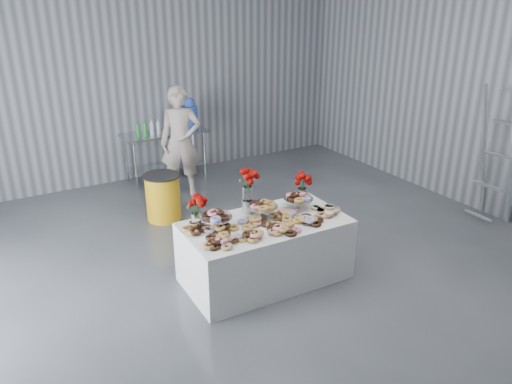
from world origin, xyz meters
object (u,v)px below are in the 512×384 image
at_px(prep_table, 166,147).
at_px(stepladder, 497,155).
at_px(display_table, 265,251).
at_px(person, 181,142).
at_px(trash_barrel, 163,197).
at_px(water_jug, 190,115).

relative_size(prep_table, stepladder, 0.72).
relative_size(display_table, stepladder, 0.92).
distance_m(display_table, person, 3.08).
bearing_deg(prep_table, trash_barrel, -112.88).
bearing_deg(person, stepladder, -20.83).
relative_size(person, trash_barrel, 2.58).
relative_size(display_table, person, 1.04).
distance_m(water_jug, trash_barrel, 2.11).
bearing_deg(trash_barrel, display_table, -78.94).
xyz_separation_m(display_table, stepladder, (3.72, -0.31, 0.66)).
xyz_separation_m(water_jug, stepladder, (2.99, -4.09, -0.11)).
distance_m(prep_table, trash_barrel, 1.72).
relative_size(prep_table, water_jug, 2.71).
distance_m(display_table, water_jug, 3.94).
distance_m(water_jug, stepladder, 5.07).
bearing_deg(person, display_table, -71.37).
bearing_deg(person, water_jug, 79.06).
height_order(water_jug, trash_barrel, water_jug).
bearing_deg(water_jug, prep_table, 180.00).
height_order(display_table, prep_table, prep_table).
distance_m(display_table, trash_barrel, 2.26).
bearing_deg(trash_barrel, stepladder, -31.34).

